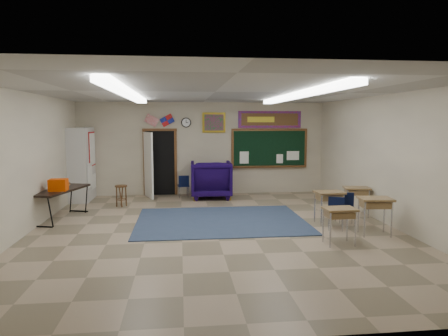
{
  "coord_description": "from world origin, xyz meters",
  "views": [
    {
      "loc": [
        -0.75,
        -8.53,
        2.36
      ],
      "look_at": [
        0.35,
        1.5,
        1.2
      ],
      "focal_mm": 32.0,
      "sensor_mm": 36.0,
      "label": 1
    }
  ],
  "objects": [
    {
      "name": "folding_table",
      "position": [
        -3.65,
        1.41,
        0.41
      ],
      "size": [
        1.07,
        1.9,
        1.03
      ],
      "rotation": [
        0.0,
        0.0,
        -0.27
      ],
      "color": "black",
      "rests_on": "floor"
    },
    {
      "name": "framed_art_print",
      "position": [
        0.35,
        4.47,
        2.35
      ],
      "size": [
        0.75,
        0.05,
        0.65
      ],
      "color": "olive",
      "rests_on": "back_wall"
    },
    {
      "name": "student_desk_back_left",
      "position": [
        2.29,
        -1.28,
        0.4
      ],
      "size": [
        0.61,
        0.46,
        0.72
      ],
      "rotation": [
        0.0,
        0.0,
        0.02
      ],
      "color": "olive",
      "rests_on": "floor"
    },
    {
      "name": "ceiling",
      "position": [
        0.0,
        0.0,
        3.0
      ],
      "size": [
        8.0,
        9.0,
        0.04
      ],
      "primitive_type": "cube",
      "color": "silver",
      "rests_on": "back_wall"
    },
    {
      "name": "storage_cabinet",
      "position": [
        -3.71,
        3.85,
        1.1
      ],
      "size": [
        0.59,
        1.25,
        2.2
      ],
      "color": "beige",
      "rests_on": "floor"
    },
    {
      "name": "student_desk_front_right",
      "position": [
        3.64,
        0.92,
        0.41
      ],
      "size": [
        0.69,
        0.57,
        0.74
      ],
      "rotation": [
        0.0,
        0.0,
        -0.19
      ],
      "color": "olive",
      "rests_on": "floor"
    },
    {
      "name": "wall_clock",
      "position": [
        -0.55,
        4.47,
        2.35
      ],
      "size": [
        0.32,
        0.05,
        0.32
      ],
      "color": "black",
      "rests_on": "back_wall"
    },
    {
      "name": "front_wall",
      "position": [
        0.0,
        -4.5,
        1.5
      ],
      "size": [
        8.0,
        0.04,
        3.0
      ],
      "primitive_type": "cube",
      "color": "beige",
      "rests_on": "floor"
    },
    {
      "name": "chalkboard",
      "position": [
        2.2,
        4.46,
        1.46
      ],
      "size": [
        2.55,
        0.14,
        1.3
      ],
      "color": "brown",
      "rests_on": "back_wall"
    },
    {
      "name": "back_wall",
      "position": [
        0.0,
        4.5,
        1.5
      ],
      "size": [
        8.0,
        0.04,
        3.0
      ],
      "primitive_type": "cube",
      "color": "beige",
      "rests_on": "floor"
    },
    {
      "name": "wall_flags",
      "position": [
        -1.4,
        4.44,
        2.48
      ],
      "size": [
        1.16,
        0.06,
        0.7
      ],
      "primitive_type": null,
      "color": "red",
      "rests_on": "back_wall"
    },
    {
      "name": "right_wall",
      "position": [
        4.0,
        0.0,
        1.5
      ],
      "size": [
        0.04,
        9.0,
        3.0
      ],
      "primitive_type": "cube",
      "color": "beige",
      "rests_on": "floor"
    },
    {
      "name": "wooden_stool",
      "position": [
        -2.42,
        2.78,
        0.31
      ],
      "size": [
        0.34,
        0.34,
        0.6
      ],
      "color": "#543519",
      "rests_on": "floor"
    },
    {
      "name": "area_rug",
      "position": [
        0.2,
        0.8,
        0.01
      ],
      "size": [
        4.0,
        3.0,
        0.02
      ],
      "primitive_type": "cube",
      "color": "#2E3A57",
      "rests_on": "floor"
    },
    {
      "name": "fluorescent_strips",
      "position": [
        0.0,
        0.0,
        2.94
      ],
      "size": [
        3.86,
        6.0,
        0.1
      ],
      "primitive_type": null,
      "color": "white",
      "rests_on": "ceiling"
    },
    {
      "name": "wingback_armchair",
      "position": [
        0.2,
        3.8,
        0.58
      ],
      "size": [
        1.28,
        1.31,
        1.16
      ],
      "primitive_type": "imported",
      "rotation": [
        0.0,
        0.0,
        3.11
      ],
      "color": "black",
      "rests_on": "floor"
    },
    {
      "name": "bulletin_board",
      "position": [
        2.2,
        4.47,
        2.45
      ],
      "size": [
        2.1,
        0.05,
        0.55
      ],
      "color": "red",
      "rests_on": "back_wall"
    },
    {
      "name": "student_chair_desk_a",
      "position": [
        2.65,
        -0.24,
        0.38
      ],
      "size": [
        0.5,
        0.5,
        0.76
      ],
      "primitive_type": null,
      "rotation": [
        0.0,
        0.0,
        2.76
      ],
      "color": "black",
      "rests_on": "floor"
    },
    {
      "name": "student_desk_back_right",
      "position": [
        3.29,
        -0.74,
        0.44
      ],
      "size": [
        0.71,
        0.57,
        0.79
      ],
      "rotation": [
        0.0,
        0.0,
        -0.12
      ],
      "color": "olive",
      "rests_on": "floor"
    },
    {
      "name": "student_chair_reading",
      "position": [
        -0.67,
        3.96,
        0.35
      ],
      "size": [
        0.39,
        0.39,
        0.71
      ],
      "primitive_type": null,
      "rotation": [
        0.0,
        0.0,
        3.25
      ],
      "color": "black",
      "rests_on": "floor"
    },
    {
      "name": "student_desk_front_left",
      "position": [
        2.68,
        0.28,
        0.43
      ],
      "size": [
        0.66,
        0.52,
        0.76
      ],
      "rotation": [
        0.0,
        0.0,
        0.07
      ],
      "color": "olive",
      "rests_on": "floor"
    },
    {
      "name": "student_chair_desk_b",
      "position": [
        3.05,
        0.08,
        0.37
      ],
      "size": [
        0.44,
        0.44,
        0.74
      ],
      "primitive_type": null,
      "rotation": [
        0.0,
        0.0,
        -0.23
      ],
      "color": "black",
      "rests_on": "floor"
    },
    {
      "name": "floor",
      "position": [
        0.0,
        0.0,
        0.0
      ],
      "size": [
        9.0,
        9.0,
        0.0
      ],
      "primitive_type": "plane",
      "color": "gray",
      "rests_on": "ground"
    },
    {
      "name": "left_wall",
      "position": [
        -4.0,
        0.0,
        1.5
      ],
      "size": [
        0.04,
        9.0,
        3.0
      ],
      "primitive_type": "cube",
      "color": "beige",
      "rests_on": "floor"
    },
    {
      "name": "doorway",
      "position": [
        -1.5,
        4.35,
        1.06
      ],
      "size": [
        1.1,
        0.89,
        2.16
      ],
      "color": "black",
      "rests_on": "back_wall"
    }
  ]
}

